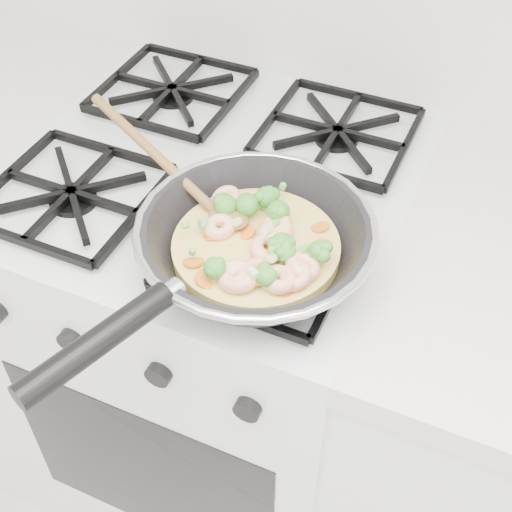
% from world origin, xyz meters
% --- Properties ---
extents(stove, '(0.60, 0.60, 0.92)m').
position_xyz_m(stove, '(0.00, 1.70, 0.46)').
color(stove, silver).
rests_on(stove, ground).
extents(skillet, '(0.46, 0.48, 0.10)m').
position_xyz_m(skillet, '(0.15, 1.53, 0.96)').
color(skillet, black).
rests_on(skillet, stove).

